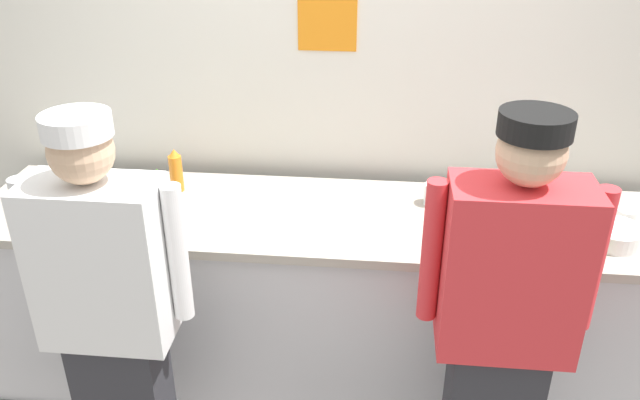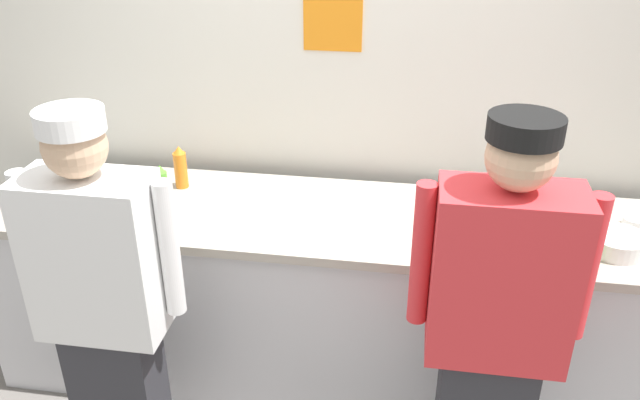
% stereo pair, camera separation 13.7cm
% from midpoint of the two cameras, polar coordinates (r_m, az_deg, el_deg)
% --- Properties ---
extents(wall_back, '(4.96, 0.11, 2.72)m').
position_cam_midpoint_polar(wall_back, '(3.12, 0.32, 10.30)').
color(wall_back, silver).
rests_on(wall_back, ground).
extents(prep_counter, '(3.16, 0.73, 0.92)m').
position_cam_midpoint_polar(prep_counter, '(3.08, -0.62, -8.74)').
color(prep_counter, silver).
rests_on(prep_counter, ground).
extents(chef_near_left, '(0.59, 0.24, 1.61)m').
position_cam_midpoint_polar(chef_near_left, '(2.47, -19.58, -9.49)').
color(chef_near_left, '#2D2D33').
rests_on(chef_near_left, ground).
extents(chef_center, '(0.60, 0.24, 1.64)m').
position_cam_midpoint_polar(chef_center, '(2.33, 14.31, -10.54)').
color(chef_center, '#2D2D33').
rests_on(chef_center, ground).
extents(plate_stack_front, '(0.22, 0.22, 0.07)m').
position_cam_midpoint_polar(plate_stack_front, '(2.84, 23.33, -2.87)').
color(plate_stack_front, white).
rests_on(plate_stack_front, prep_counter).
extents(mixing_bowl_steel, '(0.38, 0.38, 0.13)m').
position_cam_midpoint_polar(mixing_bowl_steel, '(2.85, 15.21, -0.67)').
color(mixing_bowl_steel, '#B7BABF').
rests_on(mixing_bowl_steel, prep_counter).
extents(sheet_tray, '(0.54, 0.35, 0.02)m').
position_cam_midpoint_polar(sheet_tray, '(3.14, -20.50, 0.06)').
color(sheet_tray, '#B7BABF').
rests_on(sheet_tray, prep_counter).
extents(squeeze_bottle_primary, '(0.06, 0.06, 0.21)m').
position_cam_midpoint_polar(squeeze_bottle_primary, '(3.09, -13.88, 2.51)').
color(squeeze_bottle_primary, orange).
rests_on(squeeze_bottle_primary, prep_counter).
extents(squeeze_bottle_secondary, '(0.06, 0.06, 0.20)m').
position_cam_midpoint_polar(squeeze_bottle_secondary, '(2.93, -15.36, 0.82)').
color(squeeze_bottle_secondary, '#56A333').
rests_on(squeeze_bottle_secondary, prep_counter).
extents(squeeze_bottle_spare, '(0.06, 0.06, 0.19)m').
position_cam_midpoint_polar(squeeze_bottle_spare, '(2.67, 21.17, -2.98)').
color(squeeze_bottle_spare, '#56A333').
rests_on(squeeze_bottle_spare, prep_counter).
extents(ramekin_red_sauce, '(0.10, 0.10, 0.04)m').
position_cam_midpoint_polar(ramekin_red_sauce, '(3.00, 20.66, -1.00)').
color(ramekin_red_sauce, white).
rests_on(ramekin_red_sauce, prep_counter).
extents(ramekin_orange_sauce, '(0.09, 0.09, 0.04)m').
position_cam_midpoint_polar(ramekin_orange_sauce, '(3.06, 24.44, -1.13)').
color(ramekin_orange_sauce, white).
rests_on(ramekin_orange_sauce, prep_counter).
extents(deli_cup, '(0.09, 0.09, 0.10)m').
position_cam_midpoint_polar(deli_cup, '(2.93, 8.72, 0.49)').
color(deli_cup, white).
rests_on(deli_cup, prep_counter).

